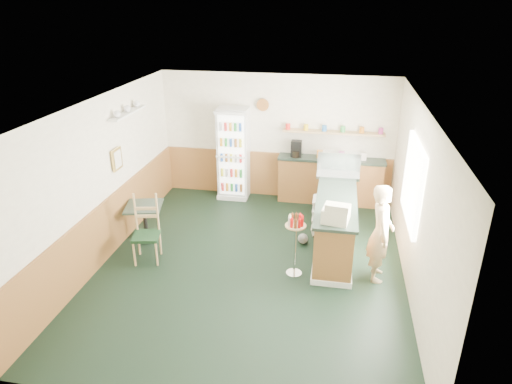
% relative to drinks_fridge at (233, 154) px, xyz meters
% --- Properties ---
extents(ground, '(6.00, 6.00, 0.00)m').
position_rel_drinks_fridge_xyz_m(ground, '(0.91, -2.74, -1.00)').
color(ground, black).
rests_on(ground, ground).
extents(room_envelope, '(5.04, 6.02, 2.72)m').
position_rel_drinks_fridge_xyz_m(room_envelope, '(0.68, -2.01, 0.52)').
color(room_envelope, '#F1E8CD').
rests_on(room_envelope, ground).
extents(service_counter, '(0.68, 3.01, 1.01)m').
position_rel_drinks_fridge_xyz_m(service_counter, '(2.26, -1.67, -0.54)').
color(service_counter, '#9D6532').
rests_on(service_counter, ground).
extents(back_counter, '(2.24, 0.42, 1.69)m').
position_rel_drinks_fridge_xyz_m(back_counter, '(2.10, 0.06, -0.45)').
color(back_counter, '#9D6532').
rests_on(back_counter, ground).
extents(drinks_fridge, '(0.66, 0.54, 2.00)m').
position_rel_drinks_fridge_xyz_m(drinks_fridge, '(0.00, 0.00, 0.00)').
color(drinks_fridge, silver).
rests_on(drinks_fridge, ground).
extents(display_case, '(0.80, 0.42, 0.45)m').
position_rel_drinks_fridge_xyz_m(display_case, '(2.26, -0.99, 0.23)').
color(display_case, silver).
rests_on(display_case, service_counter).
extents(cash_register, '(0.45, 0.46, 0.22)m').
position_rel_drinks_fridge_xyz_m(cash_register, '(2.26, -2.86, 0.12)').
color(cash_register, beige).
rests_on(cash_register, service_counter).
extents(shopkeeper, '(0.38, 0.53, 1.60)m').
position_rel_drinks_fridge_xyz_m(shopkeeper, '(2.96, -2.73, -0.20)').
color(shopkeeper, tan).
rests_on(shopkeeper, ground).
extents(condiment_stand, '(0.33, 0.33, 1.03)m').
position_rel_drinks_fridge_xyz_m(condiment_stand, '(1.65, -2.88, -0.29)').
color(condiment_stand, silver).
rests_on(condiment_stand, ground).
extents(newspaper_rack, '(0.09, 0.42, 0.68)m').
position_rel_drinks_fridge_xyz_m(newspaper_rack, '(1.90, -1.84, -0.43)').
color(newspaper_rack, black).
rests_on(newspaper_rack, ground).
extents(cafe_table, '(0.76, 0.76, 0.69)m').
position_rel_drinks_fridge_xyz_m(cafe_table, '(-1.14, -2.24, -0.51)').
color(cafe_table, black).
rests_on(cafe_table, ground).
extents(cafe_chair, '(0.51, 0.51, 1.15)m').
position_rel_drinks_fridge_xyz_m(cafe_chair, '(-0.84, -2.81, -0.40)').
color(cafe_chair, black).
rests_on(cafe_chair, ground).
extents(dog_doorstop, '(0.19, 0.24, 0.23)m').
position_rel_drinks_fridge_xyz_m(dog_doorstop, '(1.71, -1.88, -0.89)').
color(dog_doorstop, gray).
rests_on(dog_doorstop, ground).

